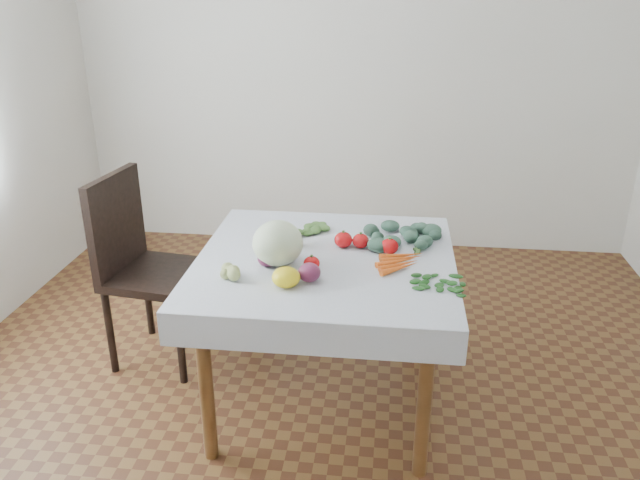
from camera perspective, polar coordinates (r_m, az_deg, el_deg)
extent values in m
plane|color=brown|center=(3.13, 0.46, -14.34)|extent=(4.00, 4.00, 0.00)
cube|color=silver|center=(4.52, 3.40, 15.87)|extent=(4.00, 0.04, 2.70)
cube|color=brown|center=(2.75, 0.50, -2.11)|extent=(1.00, 1.00, 0.04)
cylinder|color=brown|center=(2.65, -10.37, -13.01)|extent=(0.06, 0.06, 0.71)
cylinder|color=brown|center=(2.56, 9.52, -14.39)|extent=(0.06, 0.06, 0.71)
cylinder|color=brown|center=(3.37, -6.17, -4.40)|extent=(0.06, 0.06, 0.71)
cylinder|color=brown|center=(3.30, 8.97, -5.18)|extent=(0.06, 0.06, 0.71)
cube|color=white|center=(2.74, 0.50, -1.67)|extent=(1.12, 1.12, 0.01)
cube|color=black|center=(3.30, -14.58, -3.11)|extent=(0.51, 0.51, 0.04)
cube|color=black|center=(3.30, -18.17, 1.55)|extent=(0.10, 0.46, 0.50)
cylinder|color=black|center=(3.37, -18.65, -7.98)|extent=(0.04, 0.04, 0.46)
cylinder|color=black|center=(3.19, -12.66, -9.10)|extent=(0.04, 0.04, 0.46)
cylinder|color=black|center=(3.66, -15.47, -5.06)|extent=(0.04, 0.04, 0.46)
cylinder|color=black|center=(3.49, -9.86, -5.91)|extent=(0.04, 0.04, 0.46)
ellipsoid|color=#E2F4CC|center=(2.65, -3.88, -0.29)|extent=(0.26, 0.26, 0.19)
ellipsoid|color=red|center=(2.83, 3.74, -0.08)|extent=(0.08, 0.08, 0.07)
ellipsoid|color=red|center=(2.83, 2.15, 0.02)|extent=(0.10, 0.10, 0.07)
ellipsoid|color=red|center=(2.61, -0.77, -2.15)|extent=(0.07, 0.07, 0.06)
ellipsoid|color=red|center=(2.78, 6.36, -0.59)|extent=(0.10, 0.10, 0.07)
ellipsoid|color=yellow|center=(2.84, -2.89, 0.11)|extent=(0.12, 0.12, 0.08)
ellipsoid|color=yellow|center=(2.47, -3.12, -3.43)|extent=(0.13, 0.13, 0.08)
ellipsoid|color=#5A1938|center=(2.65, -4.83, -1.67)|extent=(0.10, 0.10, 0.07)
ellipsoid|color=#5A1938|center=(2.51, -0.99, -2.98)|extent=(0.11, 0.11, 0.08)
ellipsoid|color=tan|center=(2.57, -7.22, -2.97)|extent=(0.05, 0.05, 0.04)
ellipsoid|color=tan|center=(2.59, -7.68, -2.78)|extent=(0.05, 0.05, 0.04)
ellipsoid|color=tan|center=(2.55, -7.70, -3.25)|extent=(0.05, 0.05, 0.04)
ellipsoid|color=tan|center=(2.59, -6.24, -2.72)|extent=(0.05, 0.05, 0.04)
cone|color=orange|center=(2.75, 7.22, -1.41)|extent=(0.20, 0.09, 0.03)
cone|color=orange|center=(2.72, 7.22, -1.68)|extent=(0.19, 0.11, 0.03)
cone|color=orange|center=(2.69, 7.22, -1.96)|extent=(0.19, 0.12, 0.03)
cone|color=orange|center=(2.66, 7.22, -2.24)|extent=(0.18, 0.14, 0.03)
cone|color=orange|center=(2.63, 7.22, -2.53)|extent=(0.17, 0.15, 0.03)
ellipsoid|color=#365946|center=(2.93, 8.46, 0.29)|extent=(0.08, 0.08, 0.05)
ellipsoid|color=#365946|center=(2.93, 7.35, 0.40)|extent=(0.08, 0.08, 0.05)
ellipsoid|color=#365946|center=(2.89, 8.27, 0.00)|extent=(0.08, 0.08, 0.05)
ellipsoid|color=#365946|center=(2.96, 8.38, 0.56)|extent=(0.08, 0.08, 0.05)
ellipsoid|color=#365946|center=(2.90, 6.80, 0.17)|extent=(0.08, 0.08, 0.05)
ellipsoid|color=#365946|center=(2.91, 9.37, 0.07)|extent=(0.08, 0.08, 0.05)
ellipsoid|color=#365946|center=(2.98, 7.16, 0.75)|extent=(0.08, 0.08, 0.05)
ellipsoid|color=#365946|center=(2.85, 7.55, -0.27)|extent=(0.08, 0.08, 0.05)
ellipsoid|color=#365946|center=(2.97, 9.62, 0.55)|extent=(0.08, 0.08, 0.05)
ellipsoid|color=#365946|center=(2.93, 5.76, 0.47)|extent=(0.08, 0.08, 0.05)
ellipsoid|color=#365946|center=(2.85, 9.56, -0.39)|extent=(0.08, 0.08, 0.05)
ellipsoid|color=#365946|center=(3.02, 8.09, 1.05)|extent=(0.08, 0.08, 0.05)
ellipsoid|color=#365946|center=(2.85, 5.92, -0.25)|extent=(0.08, 0.08, 0.05)
ellipsoid|color=#365946|center=(2.93, 10.96, 0.17)|extent=(0.08, 0.08, 0.05)
ellipsoid|color=#365946|center=(3.00, 5.59, 1.01)|extent=(0.08, 0.08, 0.05)
ellipsoid|color=#365946|center=(2.79, 8.41, -0.83)|extent=(0.08, 0.08, 0.05)
ellipsoid|color=#1F5B1C|center=(2.53, 11.17, -4.07)|extent=(0.05, 0.03, 0.01)
ellipsoid|color=#1F5B1C|center=(2.55, 10.58, -3.86)|extent=(0.05, 0.03, 0.01)
ellipsoid|color=#1F5B1C|center=(2.52, 10.73, -4.23)|extent=(0.05, 0.03, 0.01)
ellipsoid|color=#1F5B1C|center=(2.55, 11.38, -3.89)|extent=(0.05, 0.03, 0.01)
ellipsoid|color=#1F5B1C|center=(2.54, 10.02, -3.95)|extent=(0.05, 0.03, 0.01)
ellipsoid|color=#1F5B1C|center=(2.51, 11.46, -4.31)|extent=(0.05, 0.03, 0.01)
ellipsoid|color=#1F5B1C|center=(2.57, 10.83, -3.64)|extent=(0.05, 0.03, 0.01)
ellipsoid|color=#1F5B1C|center=(2.51, 10.04, -4.30)|extent=(0.05, 0.03, 0.01)
ellipsoid|color=#1F5B1C|center=(2.54, 12.10, -4.05)|extent=(0.05, 0.03, 0.01)
ellipsoid|color=#1F5B1C|center=(2.56, 9.74, -3.65)|extent=(0.05, 0.03, 0.01)
ellipsoid|color=#1F5B1C|center=(2.49, 11.10, -4.59)|extent=(0.05, 0.03, 0.01)
ellipsoid|color=#1F5B1C|center=(2.58, 11.68, -3.57)|extent=(0.05, 0.03, 0.01)
ellipsoid|color=#1F5B1C|center=(2.52, 9.14, -4.09)|extent=(0.05, 0.03, 0.01)
ellipsoid|color=#1F5B1C|center=(2.51, 12.49, -4.43)|extent=(0.05, 0.03, 0.01)
ellipsoid|color=#1F5B1C|center=(2.60, 10.16, -3.31)|extent=(0.05, 0.03, 0.01)
ellipsoid|color=#1F5B1C|center=(2.47, 10.02, -4.71)|extent=(0.05, 0.03, 0.01)
ellipsoid|color=#1F5B1C|center=(2.57, 12.79, -3.79)|extent=(0.05, 0.03, 0.01)
ellipsoid|color=#1F5B1C|center=(2.56, 8.63, -3.64)|extent=(0.05, 0.03, 0.01)
ellipsoid|color=#4B7736|center=(3.01, -1.64, 0.92)|extent=(0.06, 0.06, 0.03)
ellipsoid|color=#4B7736|center=(3.02, -2.42, 0.99)|extent=(0.06, 0.06, 0.03)
ellipsoid|color=#4B7736|center=(2.98, -1.78, 0.70)|extent=(0.06, 0.06, 0.03)
ellipsoid|color=#4B7736|center=(3.03, -1.60, 1.14)|extent=(0.06, 0.06, 0.03)
ellipsoid|color=#4B7736|center=(2.99, -2.96, 0.79)|extent=(0.06, 0.06, 0.03)
ellipsoid|color=#4B7736|center=(2.98, -0.83, 0.76)|extent=(0.06, 0.06, 0.03)
ellipsoid|color=#4B7736|center=(3.06, -2.60, 1.29)|extent=(0.06, 0.06, 0.03)
ellipsoid|color=#4B7736|center=(2.94, -2.43, 0.43)|extent=(0.06, 0.06, 0.03)
ellipsoid|color=#4B7736|center=(3.04, -0.49, 1.17)|extent=(0.06, 0.06, 0.03)
ellipsoid|color=#4B7736|center=(3.03, -3.87, 1.03)|extent=(0.06, 0.06, 0.03)
ellipsoid|color=#4B7736|center=(2.93, -0.69, 0.36)|extent=(0.06, 0.06, 0.03)
ellipsoid|color=#4B7736|center=(3.10, -1.75, 1.58)|extent=(0.06, 0.06, 0.03)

